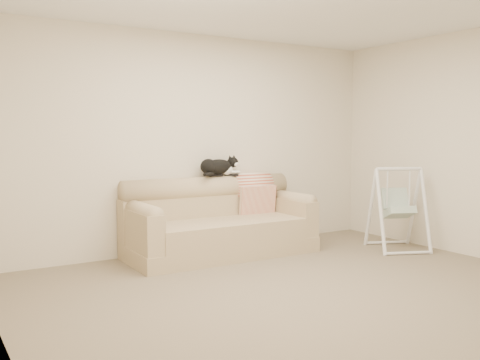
{
  "coord_description": "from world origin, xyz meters",
  "views": [
    {
      "loc": [
        -2.96,
        -3.81,
        1.42
      ],
      "look_at": [
        0.14,
        1.27,
        0.9
      ],
      "focal_mm": 40.0,
      "sensor_mm": 36.0,
      "label": 1
    }
  ],
  "objects_px": {
    "remote_a": "(216,175)",
    "remote_b": "(232,175)",
    "baby_swing": "(398,208)",
    "tuxedo_cat": "(218,167)",
    "sofa": "(218,224)"
  },
  "relations": [
    {
      "from": "remote_b",
      "to": "baby_swing",
      "type": "distance_m",
      "value": 2.07
    },
    {
      "from": "sofa",
      "to": "baby_swing",
      "type": "relative_size",
      "value": 2.16
    },
    {
      "from": "remote_a",
      "to": "remote_b",
      "type": "bearing_deg",
      "value": -4.19
    },
    {
      "from": "remote_a",
      "to": "baby_swing",
      "type": "relative_size",
      "value": 0.18
    },
    {
      "from": "remote_b",
      "to": "tuxedo_cat",
      "type": "height_order",
      "value": "tuxedo_cat"
    },
    {
      "from": "remote_b",
      "to": "baby_swing",
      "type": "bearing_deg",
      "value": -34.16
    },
    {
      "from": "tuxedo_cat",
      "to": "baby_swing",
      "type": "distance_m",
      "value": 2.25
    },
    {
      "from": "remote_a",
      "to": "tuxedo_cat",
      "type": "relative_size",
      "value": 0.3
    },
    {
      "from": "remote_b",
      "to": "tuxedo_cat",
      "type": "relative_size",
      "value": 0.26
    },
    {
      "from": "remote_a",
      "to": "baby_swing",
      "type": "height_order",
      "value": "baby_swing"
    },
    {
      "from": "remote_a",
      "to": "remote_b",
      "type": "height_order",
      "value": "remote_a"
    },
    {
      "from": "sofa",
      "to": "baby_swing",
      "type": "distance_m",
      "value": 2.2
    },
    {
      "from": "remote_a",
      "to": "baby_swing",
      "type": "distance_m",
      "value": 2.26
    },
    {
      "from": "remote_b",
      "to": "baby_swing",
      "type": "relative_size",
      "value": 0.16
    },
    {
      "from": "sofa",
      "to": "baby_swing",
      "type": "xyz_separation_m",
      "value": [
        2.0,
        -0.91,
        0.15
      ]
    }
  ]
}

